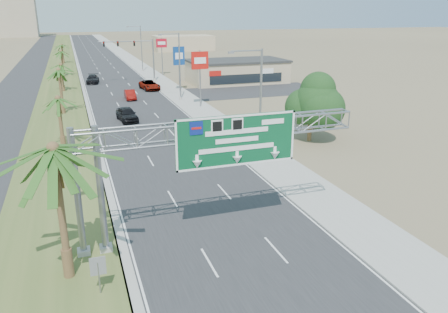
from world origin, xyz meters
TOP-DOWN VIEW (x-y plane):
  - road at (0.00, 110.00)m, footprint 12.00×300.00m
  - sidewalk_right at (8.50, 110.00)m, footprint 4.00×300.00m
  - median_grass at (-10.00, 110.00)m, footprint 7.00×300.00m
  - opposing_road at (-17.00, 110.00)m, footprint 8.00×300.00m
  - sign_gantry at (-1.06, 9.93)m, footprint 16.75×1.24m
  - palm_near at (-9.20, 8.00)m, footprint 5.70×5.70m
  - palm_row_b at (-9.50, 32.00)m, footprint 3.99×3.99m
  - palm_row_c at (-9.50, 48.00)m, footprint 3.99×3.99m
  - palm_row_d at (-9.50, 66.00)m, footprint 3.99×3.99m
  - palm_row_e at (-9.50, 85.00)m, footprint 3.99×3.99m
  - palm_row_f at (-9.50, 110.00)m, footprint 3.99×3.99m
  - streetlight_near at (7.30, 22.00)m, footprint 3.27×0.44m
  - streetlight_mid at (7.30, 52.00)m, footprint 3.27×0.44m
  - streetlight_far at (7.30, 88.00)m, footprint 3.27×0.44m
  - signal_mast at (5.17, 71.97)m, footprint 10.28×0.71m
  - store_building at (22.00, 66.00)m, footprint 18.00×10.00m
  - oak_near at (15.00, 26.00)m, footprint 4.50×4.50m
  - oak_far at (18.00, 30.00)m, footprint 3.50×3.50m
  - median_signback_a at (-7.80, 6.00)m, footprint 0.75×0.08m
  - median_signback_b at (-8.50, 18.00)m, footprint 0.75×0.08m
  - tower_distant at (-32.00, 250.00)m, footprint 20.00×16.00m
  - building_distant_right at (30.00, 140.00)m, footprint 20.00×12.00m
  - car_left_lane at (-2.00, 41.22)m, footprint 2.57×5.20m
  - car_mid_lane at (0.29, 55.38)m, footprint 1.59×4.37m
  - car_right_lane at (4.69, 63.08)m, footprint 3.27×5.98m
  - car_far at (-4.26, 73.77)m, footprint 2.78×5.49m
  - pole_sign_red_near at (9.00, 46.28)m, footprint 2.41×0.42m
  - pole_sign_blue at (9.27, 59.78)m, footprint 2.02×0.72m
  - pole_sign_red_far at (10.40, 79.62)m, footprint 2.22×0.54m

SIDE VIEW (x-z plane):
  - road at x=0.00m, z-range 0.00..0.02m
  - opposing_road at x=-17.00m, z-range 0.00..0.02m
  - sidewalk_right at x=8.50m, z-range 0.00..0.10m
  - median_grass at x=-10.00m, z-range 0.00..0.12m
  - car_mid_lane at x=0.29m, z-range 0.00..1.43m
  - car_far at x=-4.26m, z-range 0.00..1.53m
  - car_right_lane at x=4.69m, z-range 0.00..1.59m
  - car_left_lane at x=-2.00m, z-range 0.00..1.70m
  - median_signback_a at x=-7.80m, z-range 0.41..2.49m
  - median_signback_b at x=-8.50m, z-range 0.41..2.49m
  - store_building at x=22.00m, z-range 0.00..4.00m
  - building_distant_right at x=30.00m, z-range 0.00..5.00m
  - oak_far at x=18.00m, z-range 1.02..6.62m
  - palm_row_d at x=-9.50m, z-range 1.69..7.14m
  - oak_near at x=15.00m, z-range 1.13..7.93m
  - streetlight_near at x=7.30m, z-range -0.31..9.69m
  - streetlight_mid at x=7.30m, z-range -0.31..9.69m
  - streetlight_far at x=7.30m, z-range -0.31..9.69m
  - palm_row_f at x=-9.50m, z-range 1.83..7.58m
  - signal_mast at x=5.17m, z-range 0.85..8.85m
  - palm_row_b at x=-9.50m, z-range 1.93..7.87m
  - palm_row_e at x=-9.50m, z-range 2.02..8.16m
  - pole_sign_blue at x=9.27m, z-range 1.82..9.46m
  - palm_row_c at x=-9.50m, z-range 2.29..9.04m
  - sign_gantry at x=-1.06m, z-range 2.31..9.81m
  - pole_sign_red_far at x=10.40m, z-range 2.24..10.07m
  - pole_sign_red_near at x=9.00m, z-range 2.18..10.13m
  - palm_near at x=-9.20m, z-range 2.76..11.11m
  - tower_distant at x=-32.00m, z-range 0.00..35.00m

